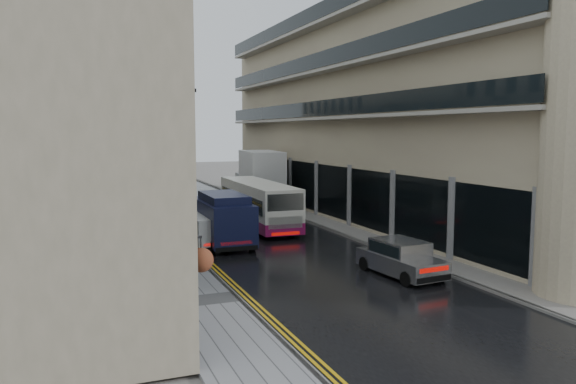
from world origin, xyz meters
TOP-DOWN VIEW (x-y plane):
  - road at (0.00, 27.50)m, footprint 9.00×85.00m
  - left_sidewalk at (-5.85, 27.50)m, footprint 2.70×85.00m
  - right_sidewalk at (5.40, 27.50)m, footprint 1.80×85.00m
  - old_shop_row at (-9.45, 30.00)m, footprint 4.50×56.00m
  - modern_block at (10.30, 26.00)m, footprint 8.00×40.00m
  - church_spire at (0.50, 82.00)m, footprint 6.40×6.40m
  - tree_near at (-12.50, 20.00)m, footprint 10.56×10.56m
  - tree_far at (-12.20, 33.00)m, footprint 9.24×9.24m
  - cream_bus at (-0.07, 22.51)m, footprint 2.56×10.28m
  - white_lorry at (2.74, 32.46)m, footprint 3.53×8.71m
  - silver_hatchback at (2.02, 10.05)m, footprint 2.13×4.20m
  - white_van at (-4.30, 18.89)m, footprint 2.18×4.04m
  - navy_van at (-3.57, 18.57)m, footprint 2.30×5.60m
  - pedestrian at (-5.99, 19.18)m, footprint 0.73×0.57m
  - lamp_post_near at (-4.71, 19.69)m, footprint 0.89×0.55m
  - lamp_post_far at (-5.24, 32.98)m, footprint 0.93×0.39m

SIDE VIEW (x-z plane):
  - road at x=0.00m, z-range 0.00..0.02m
  - left_sidewalk at x=-5.85m, z-range 0.00..0.12m
  - right_sidewalk at x=5.40m, z-range 0.00..0.12m
  - silver_hatchback at x=2.02m, z-range 0.02..1.54m
  - white_van at x=-4.30m, z-range 0.02..1.76m
  - pedestrian at x=-5.99m, z-range 0.12..1.90m
  - cream_bus at x=-0.07m, z-range 0.02..2.81m
  - navy_van at x=-3.57m, z-range 0.02..2.86m
  - white_lorry at x=2.74m, z-range 0.02..4.47m
  - lamp_post_near at x=-4.71m, z-range 0.12..8.06m
  - lamp_post_far at x=-5.24m, z-range 0.12..8.16m
  - old_shop_row at x=-9.45m, z-range 0.00..12.00m
  - tree_far at x=-12.20m, z-range 0.00..12.46m
  - tree_near at x=-12.50m, z-range 0.00..13.89m
  - modern_block at x=10.30m, z-range 0.00..14.00m
  - church_spire at x=0.50m, z-range 0.00..40.00m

